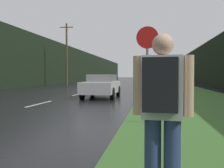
% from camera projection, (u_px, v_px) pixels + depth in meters
% --- Properties ---
extents(grass_verge, '(6.00, 240.00, 0.02)m').
position_uv_depth(grass_verge, '(168.00, 85.00, 39.48)').
color(grass_verge, '#386028').
rests_on(grass_verge, ground_plane).
extents(lane_stripe_c, '(0.12, 3.00, 0.01)m').
position_uv_depth(lane_stripe_c, '(40.00, 104.00, 13.16)').
color(lane_stripe_c, silver).
rests_on(lane_stripe_c, ground_plane).
extents(lane_stripe_d, '(0.12, 3.00, 0.01)m').
position_uv_depth(lane_stripe_d, '(78.00, 94.00, 20.09)').
color(lane_stripe_d, silver).
rests_on(lane_stripe_d, ground_plane).
extents(lane_stripe_e, '(0.12, 3.00, 0.01)m').
position_uv_depth(lane_stripe_e, '(97.00, 90.00, 27.02)').
color(lane_stripe_e, silver).
rests_on(lane_stripe_e, ground_plane).
extents(lane_stripe_f, '(0.12, 3.00, 0.01)m').
position_uv_depth(lane_stripe_f, '(108.00, 87.00, 33.94)').
color(lane_stripe_f, silver).
rests_on(lane_stripe_f, ground_plane).
extents(treeline_far_side, '(2.00, 140.00, 6.67)m').
position_uv_depth(treeline_far_side, '(67.00, 65.00, 51.81)').
color(treeline_far_side, black).
rests_on(treeline_far_side, ground_plane).
extents(treeline_near_side, '(2.00, 140.00, 5.87)m').
position_uv_depth(treeline_near_side, '(200.00, 67.00, 48.44)').
color(treeline_near_side, black).
rests_on(treeline_near_side, ground_plane).
extents(utility_pole_far, '(1.80, 0.24, 8.26)m').
position_uv_depth(utility_pole_far, '(67.00, 54.00, 37.19)').
color(utility_pole_far, '#4C3823').
rests_on(utility_pole_far, ground_plane).
extents(stop_sign, '(0.62, 0.07, 2.68)m').
position_uv_depth(stop_sign, '(147.00, 65.00, 7.75)').
color(stop_sign, slate).
rests_on(stop_sign, ground_plane).
extents(hitchhiker_with_backpack, '(0.60, 0.45, 1.73)m').
position_uv_depth(hitchhiker_with_backpack, '(162.00, 108.00, 2.77)').
color(hitchhiker_with_backpack, navy).
rests_on(hitchhiker_with_backpack, ground_plane).
extents(car_passing_near, '(1.91, 4.40, 1.40)m').
position_uv_depth(car_passing_near, '(102.00, 86.00, 16.89)').
color(car_passing_near, '#BCBCBC').
rests_on(car_passing_near, ground_plane).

